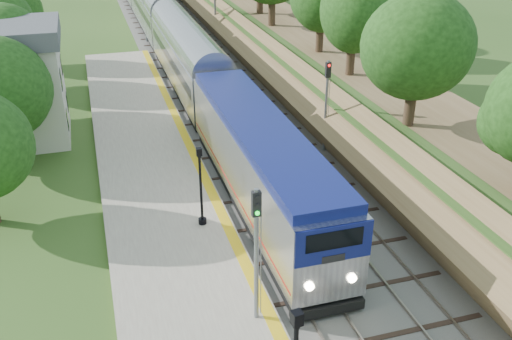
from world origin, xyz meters
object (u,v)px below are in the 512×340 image
object	(u,v)px
signal_platform	(256,242)
station_building	(0,84)
lamppost_far	(201,191)
signal_farside	(327,97)
train	(154,12)

from	to	relation	value
signal_platform	station_building	bearing A→B (deg)	116.04
lamppost_far	signal_farside	world-z (taller)	signal_farside
train	signal_platform	size ratio (longest dim) A/B	18.26
lamppost_far	signal_farside	xyz separation A→B (m)	(9.73, 7.11, 1.58)
lamppost_far	signal_farside	bearing A→B (deg)	36.16
signal_platform	lamppost_far	bearing A→B (deg)	94.71
train	signal_farside	world-z (taller)	signal_farside
train	signal_farside	distance (m)	37.93
lamppost_far	station_building	bearing A→B (deg)	124.70
train	lamppost_far	xyz separation A→B (m)	(-3.53, -44.50, -0.15)
signal_platform	signal_farside	xyz separation A→B (m)	(9.10, 14.70, -0.14)
station_building	train	bearing A→B (deg)	64.52
station_building	signal_platform	distance (m)	25.28
train	lamppost_far	size ratio (longest dim) A/B	25.25
station_building	train	size ratio (longest dim) A/B	0.08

